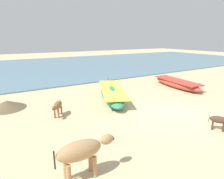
{
  "coord_description": "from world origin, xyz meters",
  "views": [
    {
      "loc": [
        -6.37,
        -5.55,
        3.33
      ],
      "look_at": [
        -1.21,
        3.06,
        0.6
      ],
      "focal_mm": 30.63,
      "sensor_mm": 36.0,
      "label": 1
    }
  ],
  "objects": [
    {
      "name": "sea_water",
      "position": [
        0.0,
        17.28,
        0.04
      ],
      "size": [
        60.0,
        20.0,
        0.08
      ],
      "primitive_type": "cube",
      "color": "slate",
      "rests_on": "ground"
    },
    {
      "name": "calf_near_dark",
      "position": [
        0.35,
        -2.05,
        0.4
      ],
      "size": [
        0.58,
        0.79,
        0.55
      ],
      "rotation": [
        0.0,
        0.0,
        5.26
      ],
      "color": "#4C3323",
      "rests_on": "ground"
    },
    {
      "name": "debris_pile_0",
      "position": [
        -6.25,
        4.56,
        0.2
      ],
      "size": [
        2.45,
        2.45,
        0.4
      ],
      "primitive_type": "cone",
      "rotation": [
        0.0,
        0.0,
        0.65
      ],
      "color": "brown",
      "rests_on": "ground"
    },
    {
      "name": "ground",
      "position": [
        0.0,
        0.0,
        0.0
      ],
      "size": [
        80.0,
        80.0,
        0.0
      ],
      "primitive_type": "plane",
      "color": "#CCB789"
    },
    {
      "name": "fishing_boat_0",
      "position": [
        -1.06,
        3.3,
        0.32
      ],
      "size": [
        3.03,
        4.9,
        0.78
      ],
      "rotation": [
        0.0,
        0.0,
        1.16
      ],
      "color": "#338C66",
      "rests_on": "ground"
    },
    {
      "name": "cow_adult_tan",
      "position": [
        -4.94,
        -1.76,
        0.72
      ],
      "size": [
        1.56,
        0.46,
        1.01
      ],
      "rotation": [
        0.0,
        0.0,
        6.27
      ],
      "color": "tan",
      "rests_on": "ground"
    },
    {
      "name": "fishing_boat_1",
      "position": [
        4.05,
        3.13,
        0.29
      ],
      "size": [
        1.52,
        4.18,
        0.73
      ],
      "rotation": [
        0.0,
        0.0,
        4.6
      ],
      "color": "#B74733",
      "rests_on": "ground"
    },
    {
      "name": "calf_far_brown",
      "position": [
        -4.4,
        2.32,
        0.48
      ],
      "size": [
        0.72,
        0.94,
        0.66
      ],
      "rotation": [
        0.0,
        0.0,
        4.13
      ],
      "color": "brown",
      "rests_on": "ground"
    }
  ]
}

